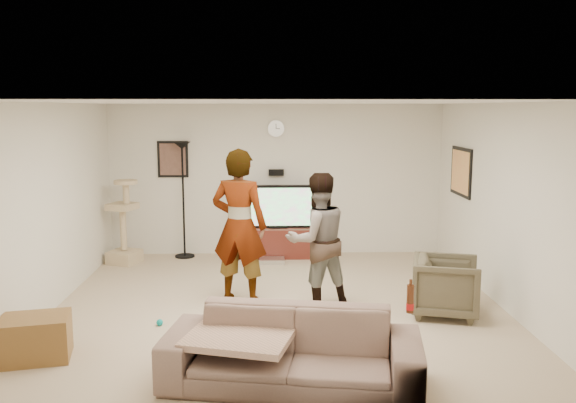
{
  "coord_description": "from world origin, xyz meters",
  "views": [
    {
      "loc": [
        -0.1,
        -7.13,
        2.44
      ],
      "look_at": [
        0.12,
        0.2,
        1.29
      ],
      "focal_mm": 37.28,
      "sensor_mm": 36.0,
      "label": 1
    }
  ],
  "objects_px": {
    "side_table": "(35,338)",
    "beer_bottle": "(410,299)",
    "tv_stand": "(278,242)",
    "floor_lamp": "(183,200)",
    "sofa": "(292,349)",
    "cat_tree": "(123,222)",
    "armchair": "(446,286)",
    "person_right": "(317,240)",
    "person_left": "(239,226)",
    "tv": "(278,206)"
  },
  "relations": [
    {
      "from": "side_table",
      "to": "beer_bottle",
      "type": "bearing_deg",
      "value": -10.07
    },
    {
      "from": "tv_stand",
      "to": "floor_lamp",
      "type": "height_order",
      "value": "floor_lamp"
    },
    {
      "from": "tv_stand",
      "to": "sofa",
      "type": "bearing_deg",
      "value": -89.31
    },
    {
      "from": "floor_lamp",
      "to": "cat_tree",
      "type": "distance_m",
      "value": 1.01
    },
    {
      "from": "cat_tree",
      "to": "armchair",
      "type": "xyz_separation_m",
      "value": [
        4.39,
        -2.52,
        -0.32
      ]
    },
    {
      "from": "armchair",
      "to": "side_table",
      "type": "xyz_separation_m",
      "value": [
        -4.38,
        -1.14,
        -0.13
      ]
    },
    {
      "from": "tv_stand",
      "to": "person_right",
      "type": "relative_size",
      "value": 0.71
    },
    {
      "from": "sofa",
      "to": "tv_stand",
      "type": "bearing_deg",
      "value": 99.96
    },
    {
      "from": "floor_lamp",
      "to": "side_table",
      "type": "distance_m",
      "value": 4.2
    },
    {
      "from": "tv_stand",
      "to": "person_left",
      "type": "bearing_deg",
      "value": -102.82
    },
    {
      "from": "floor_lamp",
      "to": "sofa",
      "type": "distance_m",
      "value": 4.97
    },
    {
      "from": "cat_tree",
      "to": "person_left",
      "type": "distance_m",
      "value": 2.75
    },
    {
      "from": "sofa",
      "to": "armchair",
      "type": "xyz_separation_m",
      "value": [
        1.89,
        1.77,
        0.02
      ]
    },
    {
      "from": "floor_lamp",
      "to": "person_left",
      "type": "distance_m",
      "value": 2.53
    },
    {
      "from": "person_right",
      "to": "side_table",
      "type": "bearing_deg",
      "value": 9.2
    },
    {
      "from": "tv",
      "to": "cat_tree",
      "type": "distance_m",
      "value": 2.48
    },
    {
      "from": "cat_tree",
      "to": "person_left",
      "type": "relative_size",
      "value": 0.69
    },
    {
      "from": "floor_lamp",
      "to": "beer_bottle",
      "type": "distance_m",
      "value": 5.37
    },
    {
      "from": "beer_bottle",
      "to": "armchair",
      "type": "bearing_deg",
      "value": 64.27
    },
    {
      "from": "sofa",
      "to": "floor_lamp",
      "type": "bearing_deg",
      "value": 118.23
    },
    {
      "from": "floor_lamp",
      "to": "cat_tree",
      "type": "bearing_deg",
      "value": -157.27
    },
    {
      "from": "person_left",
      "to": "cat_tree",
      "type": "bearing_deg",
      "value": -28.98
    },
    {
      "from": "sofa",
      "to": "beer_bottle",
      "type": "relative_size",
      "value": 9.02
    },
    {
      "from": "tv",
      "to": "person_right",
      "type": "height_order",
      "value": "person_right"
    },
    {
      "from": "sofa",
      "to": "armchair",
      "type": "distance_m",
      "value": 2.59
    },
    {
      "from": "person_left",
      "to": "sofa",
      "type": "height_order",
      "value": "person_left"
    },
    {
      "from": "tv",
      "to": "side_table",
      "type": "bearing_deg",
      "value": -121.2
    },
    {
      "from": "armchair",
      "to": "floor_lamp",
      "type": "bearing_deg",
      "value": 65.53
    },
    {
      "from": "side_table",
      "to": "sofa",
      "type": "bearing_deg",
      "value": -14.13
    },
    {
      "from": "cat_tree",
      "to": "person_right",
      "type": "bearing_deg",
      "value": -36.5
    },
    {
      "from": "person_right",
      "to": "beer_bottle",
      "type": "relative_size",
      "value": 6.66
    },
    {
      "from": "cat_tree",
      "to": "sofa",
      "type": "bearing_deg",
      "value": -59.74
    },
    {
      "from": "tv",
      "to": "sofa",
      "type": "relative_size",
      "value": 0.53
    },
    {
      "from": "person_right",
      "to": "sofa",
      "type": "relative_size",
      "value": 0.74
    },
    {
      "from": "person_right",
      "to": "tv",
      "type": "bearing_deg",
      "value": -98.52
    },
    {
      "from": "sofa",
      "to": "person_left",
      "type": "bearing_deg",
      "value": 112.97
    },
    {
      "from": "person_right",
      "to": "cat_tree",
      "type": "bearing_deg",
      "value": -55.2
    },
    {
      "from": "beer_bottle",
      "to": "person_right",
      "type": "bearing_deg",
      "value": 106.74
    },
    {
      "from": "cat_tree",
      "to": "armchair",
      "type": "distance_m",
      "value": 5.08
    },
    {
      "from": "floor_lamp",
      "to": "person_left",
      "type": "bearing_deg",
      "value": -65.98
    },
    {
      "from": "tv_stand",
      "to": "side_table",
      "type": "distance_m",
      "value": 4.69
    },
    {
      "from": "floor_lamp",
      "to": "cat_tree",
      "type": "height_order",
      "value": "floor_lamp"
    },
    {
      "from": "beer_bottle",
      "to": "floor_lamp",
      "type": "bearing_deg",
      "value": 119.51
    },
    {
      "from": "person_right",
      "to": "beer_bottle",
      "type": "distance_m",
      "value": 2.24
    },
    {
      "from": "person_left",
      "to": "beer_bottle",
      "type": "height_order",
      "value": "person_left"
    },
    {
      "from": "tv_stand",
      "to": "person_left",
      "type": "relative_size",
      "value": 0.6
    },
    {
      "from": "armchair",
      "to": "person_left",
      "type": "bearing_deg",
      "value": 91.77
    },
    {
      "from": "tv_stand",
      "to": "side_table",
      "type": "relative_size",
      "value": 1.83
    },
    {
      "from": "tv_stand",
      "to": "beer_bottle",
      "type": "distance_m",
      "value": 4.8
    },
    {
      "from": "person_right",
      "to": "side_table",
      "type": "height_order",
      "value": "person_right"
    }
  ]
}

